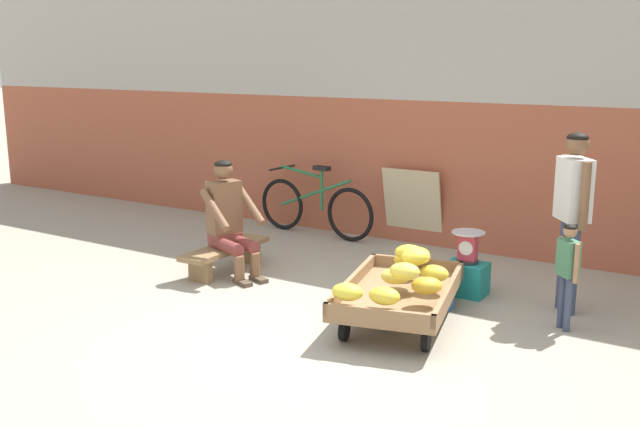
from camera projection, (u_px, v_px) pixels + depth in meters
The scene contains 13 objects.
ground_plane at pixel (303, 340), 5.60m from camera, with size 80.00×80.00×0.00m, color gray.
back_wall at pixel (466, 103), 7.98m from camera, with size 16.00×0.30×3.25m.
banana_cart at pixel (399, 295), 5.91m from camera, with size 1.15×1.60×0.36m.
banana_pile at pixel (405, 271), 5.79m from camera, with size 0.73×1.46×0.25m.
low_bench at pixel (226, 253), 7.30m from camera, with size 0.30×1.10×0.27m.
vendor_seated at pixel (229, 219), 7.15m from camera, with size 0.73×0.61×1.14m.
plastic_crate at pixel (466, 279), 6.62m from camera, with size 0.36×0.28×0.30m.
weighing_scale at pixel (468, 247), 6.56m from camera, with size 0.30×0.30×0.29m.
bicycle_near_left at pixel (315, 207), 8.77m from camera, with size 1.66×0.48×0.86m.
sign_board at pixel (413, 207), 8.33m from camera, with size 0.70×0.22×0.88m.
customer_adult at pixel (573, 202), 6.03m from camera, with size 0.35×0.41×1.53m.
customer_child at pixel (568, 265), 5.70m from camera, with size 0.21×0.21×0.86m.
shopping_bag at pixel (442, 295), 6.26m from camera, with size 0.18×0.12×0.24m, color #3370B7.
Camera 1 is at (2.90, -4.39, 2.15)m, focal length 40.81 mm.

